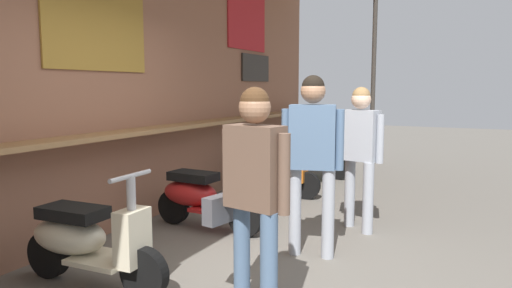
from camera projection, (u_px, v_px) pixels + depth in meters
ground_plane at (254, 269)px, 4.19m from camera, size 33.51×33.51×0.00m
market_stall_facade at (87, 35)px, 4.78m from camera, size 11.97×2.16×3.97m
scooter_cream at (85, 239)px, 3.81m from camera, size 0.46×1.40×0.97m
scooter_red at (202, 195)px, 5.36m from camera, size 0.48×1.40×0.97m
scooter_orange at (269, 170)px, 7.00m from camera, size 0.49×1.40×0.97m
scooter_green at (308, 155)px, 8.53m from camera, size 0.49×1.40×0.97m
shopper_with_handbag at (253, 182)px, 3.19m from camera, size 0.32×0.66×1.62m
shopper_browsing at (312, 145)px, 4.40m from camera, size 0.31×0.57×1.73m
shopper_passing at (360, 143)px, 5.25m from camera, size 0.32×0.55×1.62m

